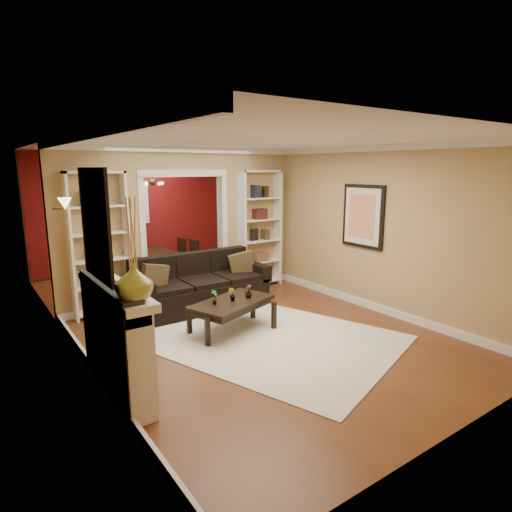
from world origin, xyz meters
TOP-DOWN VIEW (x-y plane):
  - floor at (0.00, 0.00)m, footprint 8.00×8.00m
  - ceiling at (0.00, 0.00)m, footprint 8.00×8.00m
  - wall_back at (0.00, 4.00)m, footprint 8.00×0.00m
  - wall_front at (0.00, -4.00)m, footprint 8.00×0.00m
  - wall_left at (-2.25, 0.00)m, footprint 0.00×8.00m
  - wall_right at (2.25, 0.00)m, footprint 0.00×8.00m
  - partition_wall at (0.00, 1.20)m, footprint 4.50×0.15m
  - red_back_panel at (0.00, 3.97)m, footprint 4.44×0.04m
  - dining_window at (0.00, 3.93)m, footprint 0.78×0.03m
  - area_rug at (0.01, -1.19)m, footprint 3.61×4.24m
  - sofa at (-0.08, 0.45)m, footprint 2.31×1.00m
  - pillow_left at (-0.90, 0.43)m, footprint 0.44×0.18m
  - pillow_right at (0.73, 0.43)m, footprint 0.44×0.27m
  - coffee_table at (-0.22, -0.77)m, footprint 1.38×1.04m
  - plant_left at (-0.51, -0.77)m, footprint 0.14×0.12m
  - plant_center at (-0.22, -0.77)m, footprint 0.12×0.13m
  - plant_right at (0.06, -0.77)m, footprint 0.11×0.11m
  - bookshelf_left at (-1.55, 1.03)m, footprint 0.90×0.30m
  - bookshelf_right at (1.55, 1.03)m, footprint 0.90×0.30m
  - fireplace at (-2.09, -1.50)m, footprint 0.32×1.70m
  - vase at (-2.09, -2.13)m, footprint 0.43×0.43m
  - mirror at (-2.23, -1.50)m, footprint 0.03×0.95m
  - wall_sconce at (-2.15, 0.55)m, footprint 0.18×0.18m
  - framed_art at (2.21, -1.00)m, footprint 0.04×0.85m
  - dining_table at (0.10, 2.88)m, footprint 1.57×0.88m
  - dining_chair_nw at (-0.45, 2.58)m, footprint 0.46×0.46m
  - dining_chair_ne at (0.65, 2.58)m, footprint 0.41×0.41m
  - dining_chair_sw at (-0.45, 3.18)m, footprint 0.52×0.52m
  - dining_chair_se at (0.65, 3.18)m, footprint 0.45×0.45m
  - chandelier at (0.00, 2.70)m, footprint 0.50×0.50m

SIDE VIEW (x-z plane):
  - floor at x=0.00m, z-range 0.00..0.00m
  - area_rug at x=0.01m, z-range 0.00..0.01m
  - coffee_table at x=-0.22m, z-range 0.00..0.47m
  - dining_table at x=0.10m, z-range 0.00..0.55m
  - dining_chair_nw at x=-0.45m, z-range 0.00..0.76m
  - dining_chair_se at x=0.65m, z-range 0.00..0.78m
  - dining_chair_ne at x=0.65m, z-range 0.00..0.83m
  - dining_chair_sw at x=-0.45m, z-range 0.00..0.85m
  - sofa at x=-0.08m, z-range 0.00..0.90m
  - plant_center at x=-0.22m, z-range 0.47..0.65m
  - plant_right at x=0.06m, z-range 0.47..0.66m
  - plant_left at x=-0.51m, z-range 0.47..0.68m
  - fireplace at x=-2.09m, z-range 0.00..1.16m
  - pillow_left at x=-0.90m, z-range 0.44..0.87m
  - pillow_right at x=0.73m, z-range 0.44..0.87m
  - bookshelf_left at x=-1.55m, z-range 0.00..2.30m
  - bookshelf_right at x=1.55m, z-range 0.00..2.30m
  - red_back_panel at x=0.00m, z-range 0.00..2.64m
  - vase at x=-2.09m, z-range 1.16..1.51m
  - wall_back at x=0.00m, z-range -2.65..5.35m
  - wall_front at x=0.00m, z-range -2.65..5.35m
  - wall_left at x=-2.25m, z-range -2.65..5.35m
  - wall_right at x=2.25m, z-range -2.65..5.35m
  - partition_wall at x=0.00m, z-range 0.00..2.70m
  - dining_window at x=0.00m, z-range 1.06..2.04m
  - framed_art at x=2.21m, z-range 1.02..2.08m
  - mirror at x=-2.23m, z-range 1.25..2.35m
  - wall_sconce at x=-2.15m, z-range 1.72..1.94m
  - chandelier at x=0.00m, z-range 1.87..2.17m
  - ceiling at x=0.00m, z-range 2.70..2.70m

